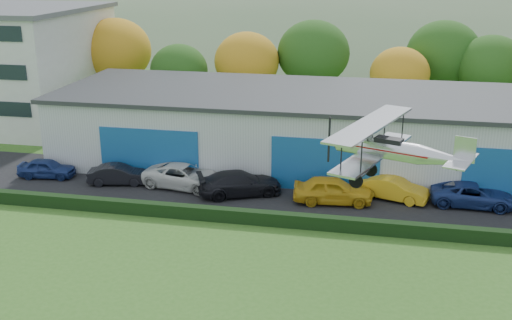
% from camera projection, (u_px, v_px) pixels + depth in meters
% --- Properties ---
extents(apron, '(48.00, 9.00, 0.05)m').
position_uv_depth(apron, '(292.00, 194.00, 38.92)').
color(apron, black).
rests_on(apron, ground).
extents(hedge, '(46.00, 0.60, 0.80)m').
position_uv_depth(hedge, '(280.00, 219.00, 34.34)').
color(hedge, black).
rests_on(hedge, ground).
extents(hangar, '(40.60, 12.60, 5.30)m').
position_uv_depth(hangar, '(332.00, 128.00, 44.19)').
color(hangar, '#B2B7BC').
rests_on(hangar, ground).
extents(tree_belt, '(75.70, 13.22, 10.12)m').
position_uv_depth(tree_belt, '(299.00, 59.00, 55.75)').
color(tree_belt, '#3D2614').
rests_on(tree_belt, ground).
extents(distant_hills, '(430.00, 196.00, 56.00)m').
position_uv_depth(distant_hills, '(327.00, 70.00, 155.03)').
color(distant_hills, '#4C6642').
rests_on(distant_hills, ground).
extents(car_0, '(4.04, 1.98, 1.33)m').
position_uv_depth(car_0, '(47.00, 168.00, 41.71)').
color(car_0, navy).
rests_on(car_0, apron).
extents(car_1, '(4.24, 2.21, 1.33)m').
position_uv_depth(car_1, '(119.00, 174.00, 40.49)').
color(car_1, black).
rests_on(car_1, apron).
extents(car_2, '(5.81, 3.35, 1.52)m').
position_uv_depth(car_2, '(184.00, 176.00, 39.88)').
color(car_2, silver).
rests_on(car_2, apron).
extents(car_3, '(5.82, 4.22, 1.57)m').
position_uv_depth(car_3, '(240.00, 183.00, 38.60)').
color(car_3, black).
rests_on(car_3, apron).
extents(car_4, '(5.08, 2.45, 1.67)m').
position_uv_depth(car_4, '(333.00, 190.00, 37.33)').
color(car_4, gold).
rests_on(car_4, apron).
extents(car_5, '(4.63, 2.75, 1.44)m').
position_uv_depth(car_5, '(393.00, 188.00, 37.89)').
color(car_5, gold).
rests_on(car_5, apron).
extents(car_6, '(5.17, 2.52, 1.41)m').
position_uv_depth(car_6, '(473.00, 195.00, 36.91)').
color(car_6, navy).
rests_on(car_6, apron).
extents(biplane, '(6.51, 7.33, 2.77)m').
position_uv_depth(biplane, '(390.00, 148.00, 25.95)').
color(biplane, silver).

